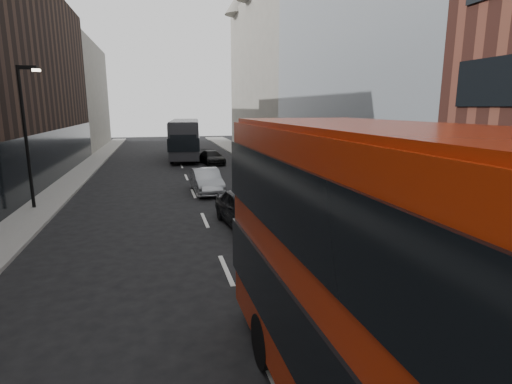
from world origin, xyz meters
TOP-DOWN VIEW (x-y plane):
  - sidewalk_right at (7.50, 25.00)m, footprint 3.00×80.00m
  - sidewalk_left at (-8.00, 25.00)m, footprint 2.00×80.00m
  - building_modern_block at (11.47, 21.00)m, footprint 5.03×22.00m
  - building_victorian at (11.38, 44.00)m, footprint 6.50×24.00m
  - building_left_mid at (-11.50, 30.00)m, footprint 5.00×24.00m
  - building_left_far at (-11.50, 52.00)m, footprint 5.00×20.00m
  - street_lamp at (-8.22, 18.00)m, footprint 1.06×0.22m
  - red_bus at (1.26, -0.87)m, footprint 3.07×12.28m
  - grey_bus at (0.80, 37.70)m, footprint 3.97×12.22m
  - car_a at (1.64, 12.70)m, footprint 2.34×4.82m
  - car_b at (0.84, 20.20)m, footprint 1.75×4.53m
  - car_c at (2.84, 32.79)m, footprint 2.29×4.45m

SIDE VIEW (x-z plane):
  - sidewalk_right at x=7.50m, z-range 0.00..0.15m
  - sidewalk_left at x=-8.00m, z-range 0.00..0.15m
  - car_c at x=2.84m, z-range 0.00..1.24m
  - car_b at x=0.84m, z-range 0.00..1.47m
  - car_a at x=1.64m, z-range 0.00..1.59m
  - grey_bus at x=0.80m, z-range 0.14..4.02m
  - red_bus at x=1.26m, z-range 0.27..5.21m
  - street_lamp at x=-8.22m, z-range 0.68..7.68m
  - building_left_far at x=-11.50m, z-range 0.00..13.00m
  - building_left_mid at x=-11.50m, z-range 0.00..14.00m
  - building_victorian at x=11.38m, z-range -0.84..20.16m
  - building_modern_block at x=11.47m, z-range -0.10..19.90m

